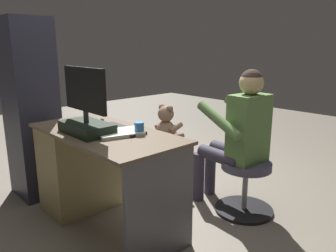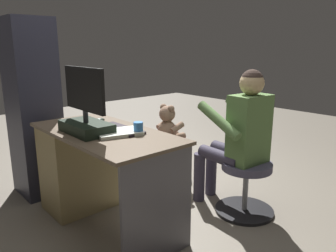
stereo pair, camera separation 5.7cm
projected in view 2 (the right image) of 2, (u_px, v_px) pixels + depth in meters
name	position (u px, v px, depth m)	size (l,w,h in m)	color
ground_plane	(154.00, 206.00, 2.80)	(10.00, 10.00, 0.00)	#6F6659
desk	(85.00, 165.00, 2.65)	(1.25, 0.61, 0.74)	brown
monitor	(86.00, 114.00, 2.26)	(0.50, 0.23, 0.46)	black
keyboard	(121.00, 129.00, 2.35)	(0.42, 0.14, 0.02)	black
computer_mouse	(99.00, 120.00, 2.60)	(0.06, 0.10, 0.04)	#262D25
cup	(138.00, 128.00, 2.24)	(0.07, 0.07, 0.09)	#3372BF
tv_remote	(76.00, 126.00, 2.45)	(0.04, 0.15, 0.02)	black
notebook_binder	(118.00, 133.00, 2.25)	(0.22, 0.30, 0.02)	silver
office_chair_teddy	(167.00, 159.00, 3.23)	(0.50, 0.50, 0.43)	black
teddy_bear	(168.00, 125.00, 3.16)	(0.26, 0.26, 0.36)	#8F6E58
visitor_chair	(246.00, 183.00, 2.64)	(0.48, 0.48, 0.43)	black
person	(239.00, 131.00, 2.60)	(0.58, 0.51, 1.17)	#597C43
equipment_rack	(34.00, 109.00, 2.91)	(0.44, 0.36, 1.57)	#262735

